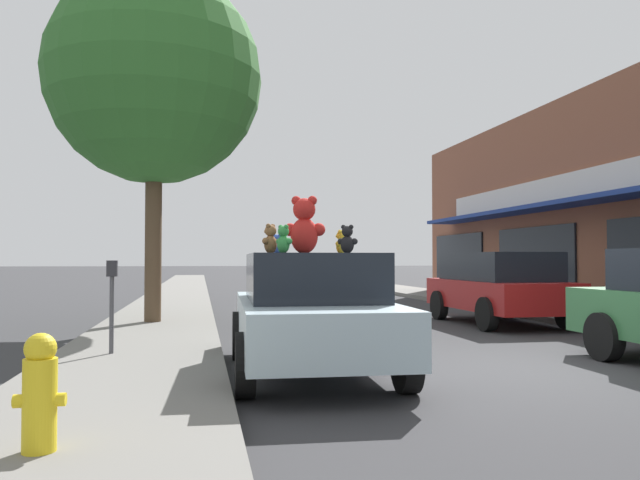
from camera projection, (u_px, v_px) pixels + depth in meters
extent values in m
plane|color=#333335|center=(506.00, 367.00, 8.18)|extent=(260.00, 260.00, 0.00)
cube|color=slate|center=(127.00, 375.00, 7.28)|extent=(2.30, 90.00, 0.14)
cube|color=black|center=(534.00, 260.00, 18.72)|extent=(0.06, 4.27, 2.00)
cube|color=black|center=(458.00, 260.00, 24.23)|extent=(0.06, 4.27, 2.00)
cube|color=#ADC6D1|center=(311.00, 323.00, 7.73)|extent=(1.90, 4.11, 0.58)
cube|color=black|center=(311.00, 277.00, 7.75)|extent=(1.62, 2.28, 0.57)
cylinder|color=black|center=(240.00, 336.00, 8.84)|extent=(0.23, 0.69, 0.68)
cylinder|color=black|center=(357.00, 333.00, 9.09)|extent=(0.23, 0.69, 0.68)
cylinder|color=black|center=(245.00, 365.00, 6.36)|extent=(0.23, 0.69, 0.68)
cylinder|color=black|center=(407.00, 361.00, 6.62)|extent=(0.23, 0.69, 0.68)
ellipsoid|color=red|center=(304.00, 236.00, 8.01)|extent=(0.43, 0.39, 0.46)
sphere|color=red|center=(304.00, 209.00, 8.02)|extent=(0.37, 0.37, 0.29)
sphere|color=red|center=(312.00, 201.00, 8.01)|extent=(0.15, 0.15, 0.12)
sphere|color=red|center=(296.00, 201.00, 8.04)|extent=(0.15, 0.15, 0.12)
sphere|color=#FF4741|center=(305.00, 212.00, 8.14)|extent=(0.14, 0.14, 0.11)
sphere|color=red|center=(319.00, 230.00, 8.02)|extent=(0.21, 0.21, 0.17)
sphere|color=red|center=(290.00, 230.00, 8.06)|extent=(0.21, 0.21, 0.17)
ellipsoid|color=blue|center=(277.00, 248.00, 8.49)|extent=(0.17, 0.16, 0.17)
sphere|color=blue|center=(277.00, 238.00, 8.49)|extent=(0.14, 0.14, 0.11)
sphere|color=blue|center=(280.00, 235.00, 8.49)|extent=(0.06, 0.06, 0.05)
sphere|color=blue|center=(274.00, 235.00, 8.50)|extent=(0.06, 0.06, 0.05)
sphere|color=#548DFF|center=(278.00, 239.00, 8.54)|extent=(0.05, 0.05, 0.04)
sphere|color=blue|center=(282.00, 246.00, 8.48)|extent=(0.08, 0.08, 0.06)
sphere|color=blue|center=(272.00, 246.00, 8.52)|extent=(0.08, 0.08, 0.06)
ellipsoid|color=teal|center=(282.00, 248.00, 7.76)|extent=(0.13, 0.14, 0.14)
sphere|color=teal|center=(282.00, 239.00, 7.77)|extent=(0.12, 0.12, 0.09)
sphere|color=teal|center=(283.00, 237.00, 7.80)|extent=(0.05, 0.05, 0.04)
sphere|color=teal|center=(281.00, 236.00, 7.74)|extent=(0.05, 0.05, 0.04)
sphere|color=#47CDC6|center=(279.00, 240.00, 7.78)|extent=(0.05, 0.05, 0.03)
sphere|color=teal|center=(283.00, 246.00, 7.82)|extent=(0.07, 0.07, 0.05)
sphere|color=teal|center=(280.00, 246.00, 7.71)|extent=(0.07, 0.07, 0.05)
ellipsoid|color=olive|center=(270.00, 244.00, 7.91)|extent=(0.23, 0.24, 0.24)
sphere|color=olive|center=(271.00, 231.00, 7.91)|extent=(0.21, 0.21, 0.15)
sphere|color=olive|center=(273.00, 226.00, 7.96)|extent=(0.09, 0.09, 0.06)
sphere|color=olive|center=(268.00, 226.00, 7.87)|extent=(0.09, 0.09, 0.06)
sphere|color=tan|center=(266.00, 232.00, 7.94)|extent=(0.08, 0.08, 0.06)
sphere|color=olive|center=(274.00, 241.00, 8.00)|extent=(0.12, 0.12, 0.09)
sphere|color=olive|center=(266.00, 241.00, 7.83)|extent=(0.12, 0.12, 0.09)
ellipsoid|color=green|center=(283.00, 244.00, 7.37)|extent=(0.21, 0.21, 0.21)
sphere|color=green|center=(283.00, 231.00, 7.38)|extent=(0.19, 0.19, 0.13)
sphere|color=green|center=(286.00, 227.00, 7.35)|extent=(0.08, 0.08, 0.06)
sphere|color=green|center=(281.00, 227.00, 7.41)|extent=(0.08, 0.08, 0.06)
sphere|color=#5ADA6D|center=(287.00, 232.00, 7.42)|extent=(0.07, 0.07, 0.05)
sphere|color=green|center=(289.00, 241.00, 7.32)|extent=(0.11, 0.11, 0.08)
sphere|color=green|center=(279.00, 241.00, 7.44)|extent=(0.11, 0.11, 0.08)
ellipsoid|color=yellow|center=(341.00, 247.00, 8.29)|extent=(0.19, 0.20, 0.20)
sphere|color=yellow|center=(341.00, 236.00, 8.30)|extent=(0.17, 0.17, 0.13)
sphere|color=yellow|center=(342.00, 232.00, 8.34)|extent=(0.07, 0.07, 0.05)
sphere|color=yellow|center=(340.00, 232.00, 8.26)|extent=(0.07, 0.07, 0.05)
sphere|color=#FFFF4D|center=(337.00, 236.00, 8.32)|extent=(0.07, 0.07, 0.05)
sphere|color=yellow|center=(342.00, 244.00, 8.37)|extent=(0.10, 0.10, 0.07)
sphere|color=yellow|center=(338.00, 244.00, 8.23)|extent=(0.10, 0.10, 0.07)
ellipsoid|color=black|center=(347.00, 245.00, 7.57)|extent=(0.22, 0.21, 0.22)
sphere|color=black|center=(347.00, 231.00, 7.57)|extent=(0.19, 0.19, 0.14)
sphere|color=black|center=(351.00, 227.00, 7.56)|extent=(0.08, 0.08, 0.06)
sphere|color=black|center=(343.00, 227.00, 7.59)|extent=(0.08, 0.08, 0.06)
sphere|color=#3A3A3D|center=(349.00, 232.00, 7.63)|extent=(0.07, 0.07, 0.05)
sphere|color=black|center=(354.00, 241.00, 7.55)|extent=(0.11, 0.11, 0.08)
sphere|color=black|center=(341.00, 242.00, 7.61)|extent=(0.11, 0.11, 0.08)
cylinder|color=black|center=(604.00, 337.00, 8.70)|extent=(0.20, 0.68, 0.68)
cube|color=maroon|center=(498.00, 294.00, 13.68)|extent=(1.79, 4.03, 0.62)
cube|color=black|center=(498.00, 266.00, 13.70)|extent=(1.58, 2.87, 0.61)
cylinder|color=black|center=(439.00, 305.00, 14.73)|extent=(0.20, 0.68, 0.68)
cylinder|color=black|center=(508.00, 304.00, 15.06)|extent=(0.20, 0.68, 0.68)
cylinder|color=black|center=(487.00, 314.00, 12.28)|extent=(0.20, 0.68, 0.68)
cylinder|color=black|center=(567.00, 313.00, 12.61)|extent=(0.20, 0.68, 0.68)
cylinder|color=brown|center=(153.00, 244.00, 12.93)|extent=(0.34, 0.34, 3.20)
sphere|color=#33702D|center=(155.00, 77.00, 13.04)|extent=(4.47, 4.47, 4.47)
cylinder|color=yellow|center=(40.00, 405.00, 4.16)|extent=(0.22, 0.22, 0.62)
sphere|color=yellow|center=(40.00, 349.00, 4.18)|extent=(0.21, 0.21, 0.21)
cylinder|color=yellow|center=(21.00, 401.00, 4.14)|extent=(0.10, 0.09, 0.09)
cylinder|color=yellow|center=(58.00, 400.00, 4.19)|extent=(0.10, 0.09, 0.09)
cylinder|color=#4C4C51|center=(112.00, 315.00, 8.52)|extent=(0.06, 0.06, 1.05)
cube|color=#2D2D33|center=(112.00, 268.00, 8.54)|extent=(0.14, 0.10, 0.22)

